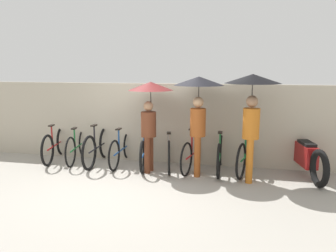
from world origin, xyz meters
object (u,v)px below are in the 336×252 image
Objects in this scene: parked_bicycle_8 at (247,155)px; parked_bicycle_5 at (169,151)px; parked_bicycle_7 at (220,154)px; parked_bicycle_6 at (195,152)px; pedestrian_center at (198,97)px; parked_bicycle_4 at (145,150)px; motorcycle at (306,157)px; parked_bicycle_1 at (77,146)px; parked_bicycle_2 at (98,147)px; parked_bicycle_3 at (122,149)px; pedestrian_leading at (150,102)px; parked_bicycle_0 at (55,145)px; pedestrian_trailing at (252,96)px.

parked_bicycle_5 is at bearing 105.19° from parked_bicycle_8.
parked_bicycle_5 reaches higher than parked_bicycle_7.
pedestrian_center is at bearing -152.84° from parked_bicycle_6.
pedestrian_center is (0.68, -0.30, 1.24)m from parked_bicycle_5.
parked_bicycle_7 is at bearing 27.44° from pedestrian_center.
parked_bicycle_4 is 0.87× the size of motorcycle.
parked_bicycle_5 is at bearing -101.87° from parked_bicycle_1.
pedestrian_center is at bearing -99.61° from parked_bicycle_2.
parked_bicycle_3 is at bearing 78.83° from parked_bicycle_4.
parked_bicycle_3 is 1.02× the size of parked_bicycle_7.
parked_bicycle_7 reaches higher than parked_bicycle_2.
parked_bicycle_2 is 1.08× the size of parked_bicycle_5.
parked_bicycle_6 is (1.70, 0.02, 0.02)m from parked_bicycle_3.
pedestrian_leading is at bearing 86.04° from motorcycle.
parked_bicycle_0 is 4.77m from pedestrian_trailing.
pedestrian_leading reaches higher than motorcycle.
parked_bicycle_6 is 0.87× the size of motorcycle.
parked_bicycle_1 is 3.97m from parked_bicycle_8.
pedestrian_leading reaches higher than parked_bicycle_7.
parked_bicycle_8 is at bearing -85.37° from parked_bicycle_7.
parked_bicycle_4 is at bearing 167.62° from pedestrian_trailing.
parked_bicycle_4 is (1.70, -0.04, -0.00)m from parked_bicycle_1.
parked_bicycle_6 is 0.57m from parked_bicycle_7.
parked_bicycle_6 is at bearing 155.47° from pedestrian_trailing.
pedestrian_leading is at bearing 121.60° from parked_bicycle_6.
pedestrian_leading is 0.92× the size of pedestrian_trailing.
pedestrian_leading is 0.95× the size of motorcycle.
parked_bicycle_3 is at bearing 103.70° from parked_bicycle_8.
parked_bicycle_3 is 0.57m from parked_bicycle_4.
parked_bicycle_2 is at bearing 102.41° from parked_bicycle_6.
pedestrian_center is 0.97× the size of pedestrian_trailing.
pedestrian_center is at bearing 171.14° from pedestrian_trailing.
parked_bicycle_5 is 1.13m from parked_bicycle_7.
parked_bicycle_5 is (2.26, -0.08, 0.01)m from parked_bicycle_1.
parked_bicycle_4 is 1.06× the size of parked_bicycle_5.
parked_bicycle_6 is at bearing 27.86° from pedestrian_leading.
parked_bicycle_0 is 1.70m from parked_bicycle_3.
pedestrian_trailing reaches higher than parked_bicycle_5.
pedestrian_center is at bearing 6.12° from pedestrian_leading.
motorcycle is at bearing -100.92° from parked_bicycle_0.
pedestrian_trailing is (1.17, -0.53, 1.31)m from parked_bicycle_6.
pedestrian_trailing reaches higher than pedestrian_center.
parked_bicycle_0 is 2.83m from parked_bicycle_5.
pedestrian_trailing is at bearing -103.98° from parked_bicycle_6.
parked_bicycle_0 is 0.89× the size of pedestrian_leading.
pedestrian_center reaches higher than parked_bicycle_8.
parked_bicycle_4 is at bearing -101.28° from parked_bicycle_0.
parked_bicycle_8 is at bearing -81.49° from parked_bicycle_6.
pedestrian_center is (2.38, -0.28, 1.23)m from parked_bicycle_2.
parked_bicycle_7 is 0.87× the size of pedestrian_leading.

